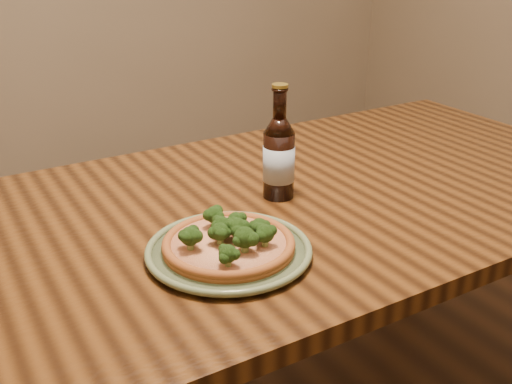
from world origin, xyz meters
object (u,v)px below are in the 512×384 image
plate (229,250)px  pizza (229,242)px  beer_bottle (279,157)px  table (318,222)px

plate → pizza: pizza is taller
beer_bottle → plate: bearing=-128.2°
plate → table: bearing=27.4°
table → plate: size_ratio=5.13×
beer_bottle → table: bearing=10.3°
plate → beer_bottle: size_ratio=1.20×
table → beer_bottle: (-0.11, 0.01, 0.19)m
plate → pizza: size_ratio=1.26×
table → plate: (-0.34, -0.18, 0.10)m
plate → beer_bottle: 0.30m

